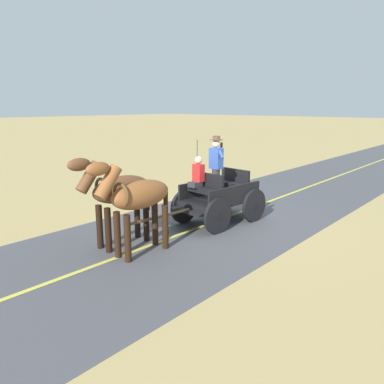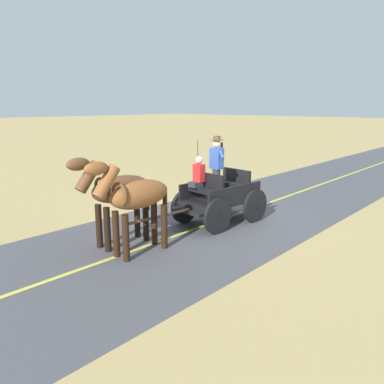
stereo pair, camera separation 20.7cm
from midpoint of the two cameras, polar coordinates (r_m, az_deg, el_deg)
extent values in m
plane|color=tan|center=(11.29, 3.69, -4.17)|extent=(200.00, 200.00, 0.00)
cube|color=#4C4C51|center=(11.29, 3.69, -4.15)|extent=(5.32, 160.00, 0.01)
cube|color=#DBCC4C|center=(11.29, 3.69, -4.13)|extent=(0.12, 160.00, 0.00)
cube|color=black|center=(10.89, 3.60, -1.20)|extent=(1.41, 2.31, 0.12)
cube|color=black|center=(10.46, 5.90, -0.25)|extent=(0.26, 2.09, 0.44)
cube|color=black|center=(11.22, 1.49, 0.70)|extent=(0.26, 2.09, 0.44)
cube|color=black|center=(10.09, -1.15, -2.91)|extent=(1.10, 0.34, 0.08)
cube|color=black|center=(11.82, 7.56, -1.06)|extent=(0.74, 0.27, 0.06)
cube|color=black|center=(10.38, 1.35, 0.28)|extent=(1.05, 0.46, 0.14)
cube|color=black|center=(10.46, 2.05, 1.60)|extent=(1.02, 0.18, 0.44)
cube|color=black|center=(11.17, 5.36, 1.12)|extent=(1.05, 0.46, 0.14)
cube|color=black|center=(11.26, 5.98, 2.35)|extent=(1.02, 0.18, 0.44)
cylinder|color=black|center=(9.97, 3.29, -3.60)|extent=(0.19, 0.97, 0.96)
cylinder|color=black|center=(9.97, 3.29, -3.60)|extent=(0.14, 0.22, 0.21)
cylinder|color=black|center=(10.87, -1.70, -2.19)|extent=(0.19, 0.97, 0.96)
cylinder|color=black|center=(10.87, -1.70, -2.19)|extent=(0.14, 0.22, 0.21)
cylinder|color=black|center=(11.10, 8.76, -2.01)|extent=(0.19, 0.97, 0.96)
cylinder|color=black|center=(11.10, 8.76, -2.01)|extent=(0.14, 0.22, 0.21)
cylinder|color=black|center=(11.92, 3.83, -0.86)|extent=(0.19, 0.97, 0.96)
cylinder|color=black|center=(11.92, 3.83, -0.86)|extent=(0.14, 0.22, 0.21)
cylinder|color=brown|center=(9.47, -5.55, -3.71)|extent=(0.26, 2.00, 0.07)
cylinder|color=black|center=(10.47, 0.21, 4.28)|extent=(0.02, 0.02, 1.30)
cylinder|color=#2D2D33|center=(10.45, 3.00, 1.07)|extent=(0.22, 0.22, 0.90)
cube|color=#2D4C99|center=(10.32, 3.05, 5.04)|extent=(0.36, 0.25, 0.56)
sphere|color=beige|center=(10.27, 3.08, 7.25)|extent=(0.22, 0.22, 0.22)
cylinder|color=#473323|center=(10.27, 3.08, 7.81)|extent=(0.36, 0.36, 0.01)
cylinder|color=#473323|center=(10.26, 3.09, 8.08)|extent=(0.20, 0.20, 0.10)
cylinder|color=#2D4C99|center=(10.15, 3.65, 5.92)|extent=(0.27, 0.10, 0.32)
cube|color=black|center=(10.07, 3.84, 7.01)|extent=(0.03, 0.07, 0.14)
cube|color=#2D2D33|center=(10.45, -0.08, 1.15)|extent=(0.31, 0.35, 0.14)
cube|color=red|center=(10.47, 0.40, 2.90)|extent=(0.32, 0.23, 0.48)
sphere|color=beige|center=(10.42, 0.40, 4.80)|extent=(0.20, 0.20, 0.20)
ellipsoid|color=brown|center=(8.53, -8.33, -0.38)|extent=(0.62, 1.58, 0.64)
cylinder|color=black|center=(8.31, -10.32, -6.88)|extent=(0.15, 0.15, 1.05)
cylinder|color=black|center=(8.59, -11.78, -6.28)|extent=(0.15, 0.15, 1.05)
cylinder|color=black|center=(8.96, -4.69, -5.25)|extent=(0.15, 0.15, 1.05)
cylinder|color=black|center=(9.22, -6.21, -4.75)|extent=(0.15, 0.15, 1.05)
cylinder|color=brown|center=(7.96, -13.18, 1.42)|extent=(0.29, 0.66, 0.73)
ellipsoid|color=brown|center=(7.79, -14.64, 3.36)|extent=(0.24, 0.55, 0.28)
cube|color=black|center=(7.96, -13.07, 1.70)|extent=(0.08, 0.50, 0.56)
cylinder|color=black|center=(9.06, -4.61, -1.46)|extent=(0.11, 0.11, 0.70)
torus|color=brown|center=(8.19, -11.34, -0.46)|extent=(0.55, 0.09, 0.55)
ellipsoid|color=brown|center=(9.14, -11.06, 0.41)|extent=(0.67, 1.60, 0.64)
cylinder|color=black|center=(8.93, -13.07, -5.61)|extent=(0.15, 0.15, 1.05)
cylinder|color=black|center=(9.22, -14.28, -5.07)|extent=(0.15, 0.15, 1.05)
cylinder|color=black|center=(9.51, -7.49, -4.23)|extent=(0.15, 0.15, 1.05)
cylinder|color=black|center=(9.79, -8.80, -3.77)|extent=(0.15, 0.15, 1.05)
cylinder|color=brown|center=(8.63, -15.80, 2.14)|extent=(0.31, 0.66, 0.73)
ellipsoid|color=brown|center=(8.48, -17.22, 3.94)|extent=(0.26, 0.55, 0.28)
cube|color=black|center=(8.63, -15.70, 2.40)|extent=(0.10, 0.51, 0.56)
cylinder|color=black|center=(9.62, -7.33, -0.67)|extent=(0.11, 0.11, 0.70)
torus|color=brown|center=(8.83, -14.01, 0.37)|extent=(0.55, 0.11, 0.55)
camera|label=1|loc=(0.10, -90.60, -0.14)|focal=35.66mm
camera|label=2|loc=(0.10, 89.40, 0.14)|focal=35.66mm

